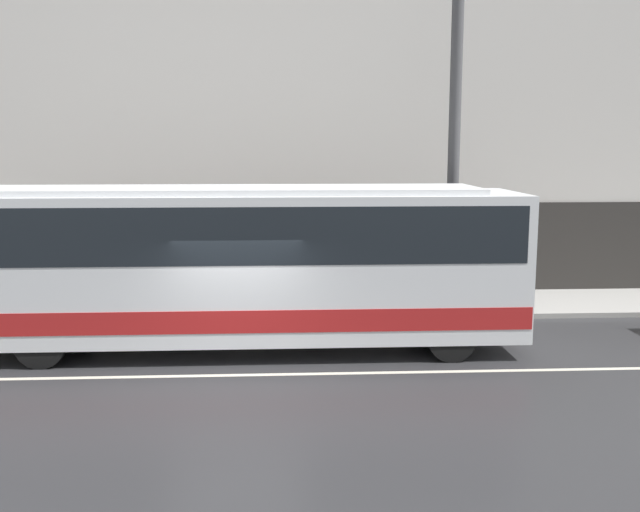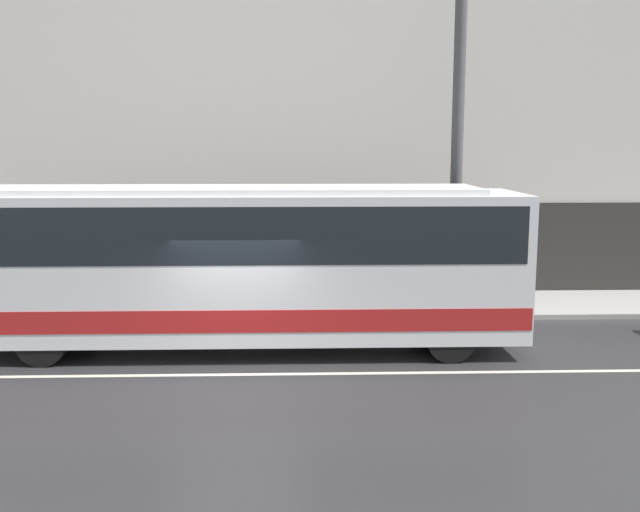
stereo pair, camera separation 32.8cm
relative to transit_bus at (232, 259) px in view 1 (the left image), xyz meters
The scene contains 6 objects.
ground_plane 2.66m from the transit_bus, 83.94° to the right, with size 60.00×60.00×0.00m, color #2D2D30.
sidewalk 4.12m from the transit_bus, 87.00° to the left, with size 60.00×2.97×0.13m.
building_facade 6.19m from the transit_bus, 87.92° to the left, with size 60.00×0.35×10.64m.
lane_stripe 2.65m from the transit_bus, 83.94° to the right, with size 54.00×0.14×0.01m.
transit_bus is the anchor object (origin of this frame).
utility_pole_near 6.33m from the transit_bus, 26.82° to the left, with size 0.29×0.29×8.08m.
Camera 1 is at (0.88, -12.96, 4.33)m, focal length 40.00 mm.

